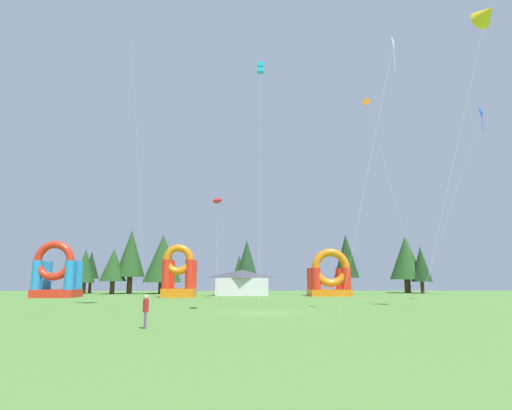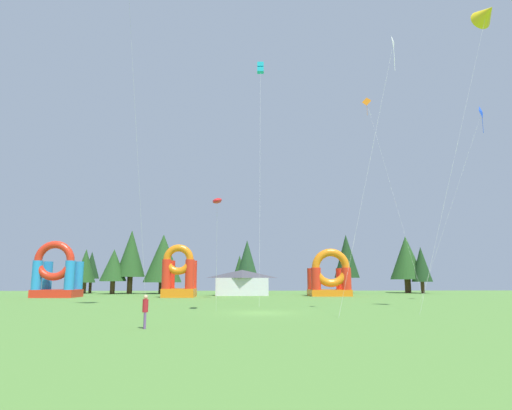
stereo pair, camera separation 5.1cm
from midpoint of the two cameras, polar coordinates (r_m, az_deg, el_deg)
name	(u,v)px [view 1 (the left image)]	position (r m, az deg, el deg)	size (l,w,h in m)	color
ground_plane	(261,313)	(32.45, 0.62, -13.83)	(120.00, 120.00, 0.00)	#548438
kite_yellow_delta	(486,14)	(42.45, 27.66, 21.09)	(8.13, 1.93, 24.26)	yellow
kite_white_diamond	(394,47)	(36.52, 17.39, 18.98)	(5.55, 2.31, 20.37)	white
kite_orange_diamond	(367,105)	(67.59, 14.22, 12.47)	(3.19, 9.85, 28.35)	orange
kite_red_parafoil	(217,201)	(34.45, -5.07, 0.53)	(0.88, 2.55, 8.88)	red
kite_blue_diamond	(482,114)	(55.13, 27.21, 10.42)	(8.68, 0.93, 21.00)	blue
kite_cyan_box	(260,68)	(53.34, 0.55, 17.30)	(0.94, 8.68, 27.19)	#19B7CC
person_midfield	(146,308)	(22.95, -14.18, -12.89)	(0.35, 0.35, 1.64)	#724C8C
inflatable_red_slide	(56,276)	(64.56, -24.52, -8.38)	(5.44, 4.42, 7.37)	red
inflatable_yellow_castle	(329,279)	(64.37, 9.48, -9.43)	(5.66, 4.89, 6.66)	orange
inflatable_orange_dome	(179,278)	(60.52, -9.96, -9.28)	(4.23, 4.81, 6.93)	orange
festival_tent	(242,283)	(65.88, -1.88, -10.03)	(7.62, 3.60, 3.73)	silver
tree_row_0	(85,266)	(80.35, -21.30, -7.37)	(3.44, 3.44, 7.43)	#4C331E
tree_row_1	(91,265)	(81.96, -20.62, -7.35)	(2.76, 2.76, 7.10)	#4C331E
tree_row_2	(113,265)	(76.13, -18.04, -7.46)	(4.26, 4.26, 7.23)	#4C331E
tree_row_3	(131,254)	(76.79, -15.95, -6.09)	(4.81, 4.81, 10.52)	#4C331E
tree_row_4	(163,258)	(75.64, -12.01, -6.78)	(6.32, 6.32, 9.83)	#4C331E
tree_row_5	(239,268)	(74.08, -2.20, -8.20)	(2.42, 2.42, 6.30)	#4C331E
tree_row_6	(247,262)	(72.81, -1.22, -7.36)	(4.09, 4.09, 8.76)	#4C331E
tree_row_7	(346,256)	(78.33, 11.59, -6.55)	(4.29, 4.29, 10.05)	#4C331E
tree_row_8	(406,258)	(82.00, 18.87, -6.51)	(5.79, 5.79, 9.88)	#4C331E
tree_row_9	(421,264)	(80.57, 20.60, -7.23)	(3.41, 3.41, 7.83)	#4C331E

